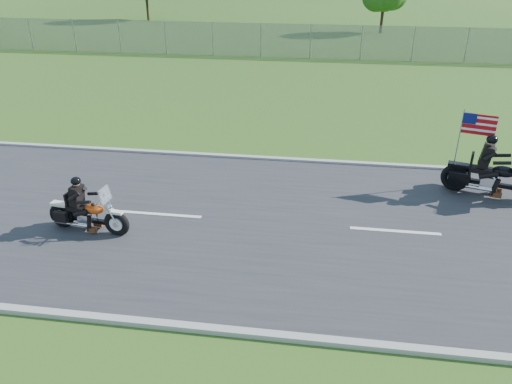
# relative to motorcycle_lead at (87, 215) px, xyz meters

# --- Properties ---
(ground) EXTENTS (420.00, 420.00, 0.00)m
(ground) POSITION_rel_motorcycle_lead_xyz_m (3.49, 1.00, -0.47)
(ground) COLOR #204615
(ground) RESTS_ON ground
(road) EXTENTS (120.00, 8.00, 0.04)m
(road) POSITION_rel_motorcycle_lead_xyz_m (3.49, 1.00, -0.45)
(road) COLOR #28282B
(road) RESTS_ON ground
(curb_north) EXTENTS (120.00, 0.18, 0.12)m
(curb_north) POSITION_rel_motorcycle_lead_xyz_m (3.49, 5.05, -0.42)
(curb_north) COLOR #9E9B93
(curb_north) RESTS_ON ground
(curb_south) EXTENTS (120.00, 0.18, 0.12)m
(curb_south) POSITION_rel_motorcycle_lead_xyz_m (3.49, -3.05, -0.42)
(curb_south) COLOR #9E9B93
(curb_south) RESTS_ON ground
(fence) EXTENTS (60.00, 0.03, 2.00)m
(fence) POSITION_rel_motorcycle_lead_xyz_m (-1.51, 21.00, 0.53)
(fence) COLOR gray
(fence) RESTS_ON ground
(motorcycle_lead) EXTENTS (2.18, 0.70, 1.47)m
(motorcycle_lead) POSITION_rel_motorcycle_lead_xyz_m (0.00, 0.00, 0.00)
(motorcycle_lead) COLOR black
(motorcycle_lead) RESTS_ON ground
(motorcycle_follow) EXTENTS (2.64, 1.22, 2.24)m
(motorcycle_follow) POSITION_rel_motorcycle_lead_xyz_m (10.28, 3.36, 0.14)
(motorcycle_follow) COLOR black
(motorcycle_follow) RESTS_ON ground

